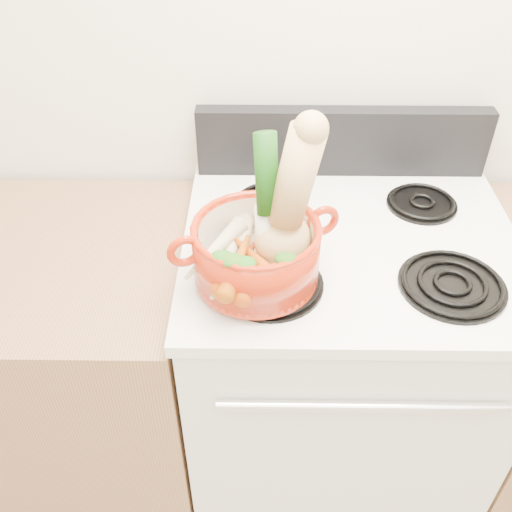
{
  "coord_description": "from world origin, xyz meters",
  "views": [
    {
      "loc": [
        -0.21,
        0.36,
        1.76
      ],
      "look_at": [
        -0.22,
        1.23,
        1.04
      ],
      "focal_mm": 40.0,
      "sensor_mm": 36.0,
      "label": 1
    }
  ],
  "objects_px": {
    "stove_body": "(333,374)",
    "dutch_oven": "(256,252)",
    "leek": "(266,203)",
    "squash": "(301,199)"
  },
  "relations": [
    {
      "from": "stove_body",
      "to": "leek",
      "type": "relative_size",
      "value": 3.12
    },
    {
      "from": "stove_body",
      "to": "dutch_oven",
      "type": "bearing_deg",
      "value": -145.71
    },
    {
      "from": "stove_body",
      "to": "dutch_oven",
      "type": "relative_size",
      "value": 3.58
    },
    {
      "from": "dutch_oven",
      "to": "leek",
      "type": "relative_size",
      "value": 0.87
    },
    {
      "from": "leek",
      "to": "dutch_oven",
      "type": "bearing_deg",
      "value": -156.05
    },
    {
      "from": "squash",
      "to": "leek",
      "type": "height_order",
      "value": "squash"
    },
    {
      "from": "dutch_oven",
      "to": "squash",
      "type": "relative_size",
      "value": 0.85
    },
    {
      "from": "leek",
      "to": "stove_body",
      "type": "bearing_deg",
      "value": 19.82
    },
    {
      "from": "dutch_oven",
      "to": "leek",
      "type": "xyz_separation_m",
      "value": [
        0.02,
        0.02,
        0.11
      ]
    },
    {
      "from": "dutch_oven",
      "to": "leek",
      "type": "bearing_deg",
      "value": 17.59
    }
  ]
}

